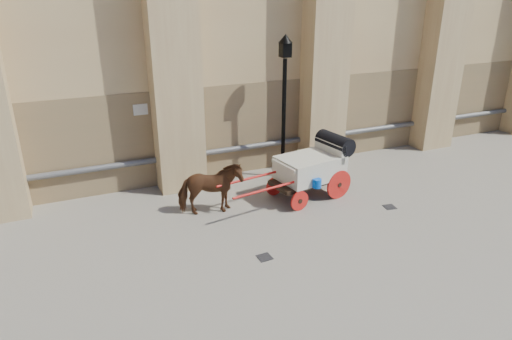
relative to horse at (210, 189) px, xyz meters
name	(u,v)px	position (x,y,z in m)	size (l,w,h in m)	color
ground	(257,233)	(0.73, -1.50, -0.73)	(90.00, 90.00, 0.00)	slate
horse	(210,189)	(0.00, 0.00, 0.00)	(0.79, 1.74, 1.47)	brown
carriage	(314,165)	(3.19, -0.06, 0.23)	(4.19, 1.73, 1.78)	black
street_lamp	(284,104)	(3.00, 1.57, 1.70)	(0.43, 0.43, 4.56)	black
drain_grate_near	(265,257)	(0.44, -2.62, -0.73)	(0.32, 0.32, 0.01)	black
drain_grate_far	(390,207)	(4.80, -1.68, -0.73)	(0.32, 0.32, 0.01)	black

